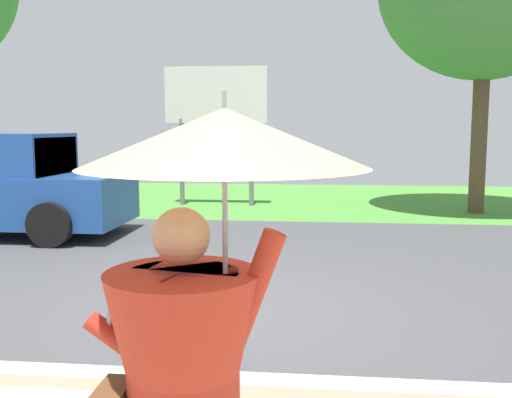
# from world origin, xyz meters

# --- Properties ---
(ground_plane) EXTENTS (40.00, 22.00, 0.20)m
(ground_plane) POSITION_xyz_m (0.00, 2.95, -0.05)
(ground_plane) COLOR #424244
(monk_pedestrian) EXTENTS (1.11, 1.08, 2.13)m
(monk_pedestrian) POSITION_xyz_m (0.55, -4.06, 1.14)
(monk_pedestrian) COLOR #B22D1E
(monk_pedestrian) RESTS_ON ground_plane
(roadside_billboard) EXTENTS (2.60, 0.12, 3.50)m
(roadside_billboard) POSITION_xyz_m (-1.55, 8.40, 2.55)
(roadside_billboard) COLOR slate
(roadside_billboard) RESTS_ON ground_plane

